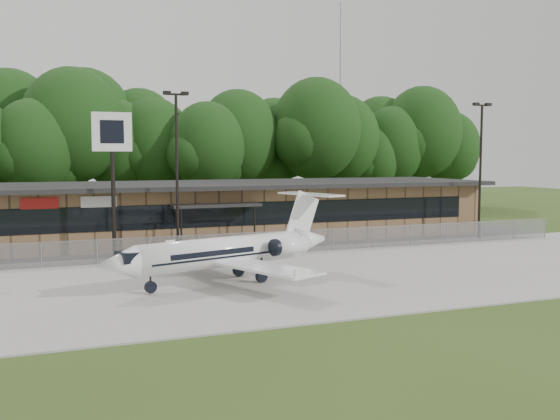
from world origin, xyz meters
name	(u,v)px	position (x,y,z in m)	size (l,w,h in m)	color
ground	(384,310)	(0.00, 0.00, 0.00)	(160.00, 160.00, 0.00)	#314B1A
apron	(306,275)	(0.00, 8.00, 0.04)	(64.00, 18.00, 0.08)	#9E9B93
parking_lot	(240,246)	(0.00, 19.50, 0.03)	(50.00, 9.00, 0.06)	#383835
terminal	(222,210)	(0.00, 23.94, 2.18)	(41.00, 11.65, 4.30)	olive
fence	(261,243)	(0.00, 15.00, 0.78)	(46.00, 0.04, 1.52)	gray
treeline	(174,144)	(0.00, 42.00, 7.50)	(72.00, 12.00, 15.00)	#113310
radio_mast	(340,105)	(22.00, 48.00, 12.50)	(0.20, 0.20, 25.00)	gray
light_pole_mid	(177,161)	(-5.00, 16.50, 5.98)	(1.55, 0.30, 10.23)	black
light_pole_right	(481,160)	(18.00, 16.50, 5.98)	(1.55, 0.30, 10.23)	black
business_jet	(230,252)	(-4.32, 7.36, 1.57)	(12.92, 11.59, 4.39)	white
pole_sign	(112,147)	(-8.83, 16.79, 6.80)	(2.33, 0.34, 8.89)	black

